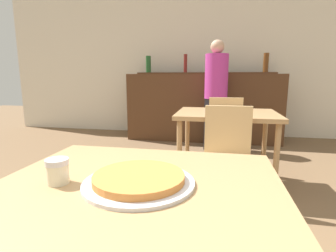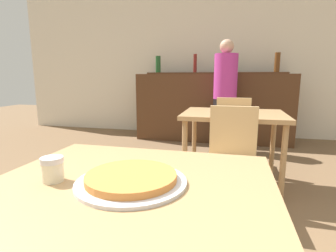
# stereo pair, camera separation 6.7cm
# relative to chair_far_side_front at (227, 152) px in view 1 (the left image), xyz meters

# --- Properties ---
(wall_back) EXTENTS (8.00, 0.05, 2.80)m
(wall_back) POSITION_rel_chair_far_side_front_xyz_m (-0.35, 3.01, 0.89)
(wall_back) COLOR silver
(wall_back) RESTS_ON ground_plane
(dining_table_near) EXTENTS (0.97, 0.88, 0.74)m
(dining_table_near) POSITION_rel_chair_far_side_front_xyz_m (-0.35, -1.31, 0.16)
(dining_table_near) COLOR #A87F51
(dining_table_near) RESTS_ON ground_plane
(dining_table_far) EXTENTS (0.97, 0.74, 0.76)m
(dining_table_far) POSITION_rel_chair_far_side_front_xyz_m (-0.00, 0.54, 0.15)
(dining_table_far) COLOR #A87F51
(dining_table_far) RESTS_ON ground_plane
(bar_counter) EXTENTS (2.60, 0.56, 1.14)m
(bar_counter) POSITION_rel_chair_far_side_front_xyz_m (-0.35, 2.51, 0.07)
(bar_counter) COLOR #4C2D19
(bar_counter) RESTS_ON ground_plane
(bar_back_shelf) EXTENTS (2.39, 0.24, 0.35)m
(bar_back_shelf) POSITION_rel_chair_far_side_front_xyz_m (-0.34, 2.65, 0.70)
(bar_back_shelf) COLOR #4C2D19
(bar_back_shelf) RESTS_ON bar_counter
(chair_far_side_front) EXTENTS (0.40, 0.40, 0.87)m
(chair_far_side_front) POSITION_rel_chair_far_side_front_xyz_m (0.00, 0.00, 0.00)
(chair_far_side_front) COLOR tan
(chair_far_side_front) RESTS_ON ground_plane
(chair_far_side_back) EXTENTS (0.40, 0.40, 0.87)m
(chair_far_side_back) POSITION_rel_chair_far_side_front_xyz_m (0.00, 1.09, 0.00)
(chair_far_side_back) COLOR tan
(chair_far_side_back) RESTS_ON ground_plane
(pizza_tray) EXTENTS (0.37, 0.37, 0.04)m
(pizza_tray) POSITION_rel_chair_far_side_front_xyz_m (-0.34, -1.29, 0.26)
(pizza_tray) COLOR silver
(pizza_tray) RESTS_ON dining_table_near
(cheese_shaker) EXTENTS (0.08, 0.08, 0.09)m
(cheese_shaker) POSITION_rel_chair_far_side_front_xyz_m (-0.61, -1.33, 0.28)
(cheese_shaker) COLOR beige
(cheese_shaker) RESTS_ON dining_table_near
(person_standing) EXTENTS (0.34, 0.34, 1.63)m
(person_standing) POSITION_rel_chair_far_side_front_xyz_m (-0.13, 1.93, 0.37)
(person_standing) COLOR #2D2D38
(person_standing) RESTS_ON ground_plane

